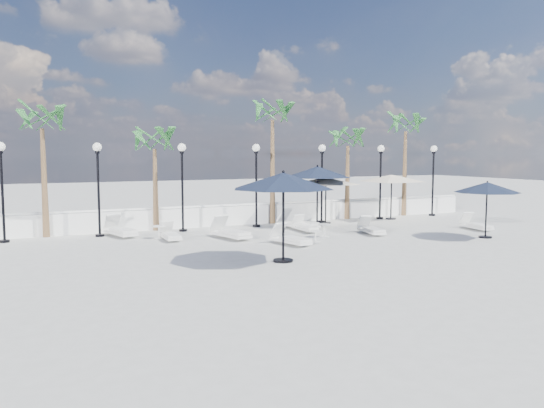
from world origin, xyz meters
name	(u,v)px	position (x,y,z in m)	size (l,w,h in m)	color
ground	(328,249)	(0.00, 0.00, 0.00)	(100.00, 100.00, 0.00)	#A0A09B
balustrade	(248,214)	(0.00, 7.50, 0.47)	(26.00, 0.30, 1.01)	white
lamppost_0	(2,178)	(-10.50, 6.50, 2.49)	(0.36, 0.36, 3.84)	black
lamppost_1	(98,176)	(-7.00, 6.50, 2.49)	(0.36, 0.36, 3.84)	black
lamppost_2	(182,175)	(-3.50, 6.50, 2.49)	(0.36, 0.36, 3.84)	black
lamppost_3	(256,173)	(0.00, 6.50, 2.49)	(0.36, 0.36, 3.84)	black
lamppost_4	(322,172)	(3.50, 6.50, 2.49)	(0.36, 0.36, 3.84)	black
lamppost_5	(381,171)	(7.00, 6.50, 2.49)	(0.36, 0.36, 3.84)	black
lamppost_6	(433,170)	(10.50, 6.50, 2.49)	(0.36, 0.36, 3.84)	black
palm_0	(42,125)	(-9.00, 7.30, 4.53)	(2.60, 2.60, 5.50)	brown
palm_1	(155,145)	(-4.50, 7.30, 3.75)	(2.60, 2.60, 4.70)	brown
palm_2	(272,118)	(1.20, 7.30, 5.12)	(2.60, 2.60, 6.10)	brown
palm_3	(348,143)	(5.50, 7.30, 3.95)	(2.60, 2.60, 4.90)	brown
palm_4	(406,129)	(9.20, 7.30, 4.73)	(2.60, 2.60, 5.70)	brown
lounger_0	(170,235)	(-4.58, 4.43, 0.21)	(0.57, 1.68, 0.63)	white
lounger_1	(120,230)	(-6.22, 6.22, 0.26)	(1.18, 2.15, 0.77)	white
lounger_2	(230,232)	(-2.31, 3.77, 0.26)	(1.16, 2.20, 0.79)	white
lounger_3	(305,227)	(1.33, 4.22, 0.21)	(0.56, 1.64, 0.61)	white
lounger_4	(290,239)	(-0.76, 1.48, 0.23)	(1.01, 1.91, 0.68)	white
lounger_5	(371,229)	(3.50, 2.34, 0.22)	(0.86, 1.81, 0.65)	white
lounger_6	(298,223)	(1.45, 5.11, 0.26)	(1.44, 2.17, 0.78)	white
lounger_7	(476,225)	(8.54, 1.46, 0.22)	(0.78, 1.79, 0.65)	white
side_table_0	(159,231)	(-4.91, 4.97, 0.31)	(0.53, 0.53, 0.52)	white
side_table_1	(316,236)	(0.31, 1.45, 0.27)	(0.47, 0.47, 0.45)	white
side_table_2	(324,229)	(1.30, 2.48, 0.32)	(0.55, 0.55, 0.54)	white
parasol_navy_left	(283,181)	(-2.39, -1.23, 2.54)	(3.26, 3.26, 2.88)	black
parasol_navy_mid	(317,172)	(2.82, 5.74, 2.52)	(3.20, 3.20, 2.87)	black
parasol_navy_right	(487,188)	(7.15, -0.39, 2.03)	(2.58, 2.58, 2.31)	black
parasol_cream_sq_a	(326,178)	(3.55, 6.20, 2.24)	(4.93, 4.93, 2.42)	black
parasol_cream_sq_b	(392,175)	(7.48, 6.20, 2.30)	(4.96, 4.96, 2.49)	black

